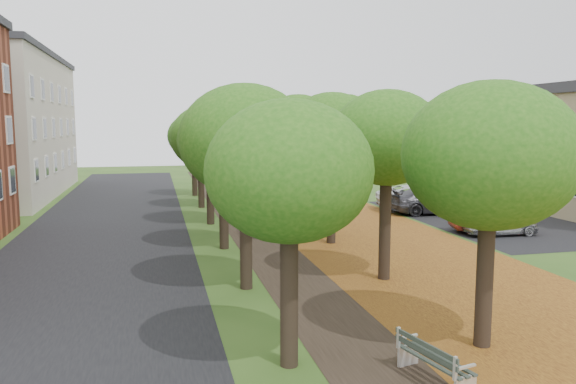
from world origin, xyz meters
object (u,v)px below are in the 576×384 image
car_grey (434,201)px  car_red (492,220)px  car_white (422,197)px  bench (433,360)px  car_silver (500,222)px

car_grey → car_red: bearing=-175.5°
car_white → car_grey: bearing=-168.6°
car_grey → car_white: size_ratio=0.95×
bench → car_red: size_ratio=0.51×
bench → car_grey: car_grey is taller
car_silver → car_grey: size_ratio=0.68×
car_red → bench: bearing=156.4°
car_silver → car_red: car_red is taller
car_red → car_white: size_ratio=0.71×
car_grey → bench: bearing=156.7°
car_grey → car_white: 1.59m
bench → car_red: bearing=-50.3°
bench → car_silver: 16.94m
car_grey → car_white: bearing=4.5°
bench → car_grey: bearing=-41.2°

